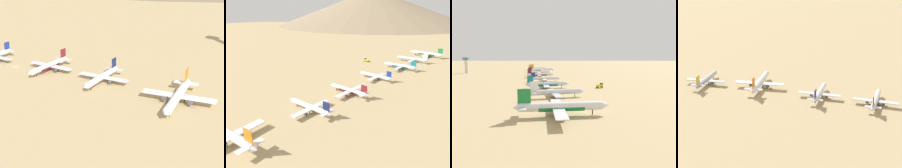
% 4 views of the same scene
% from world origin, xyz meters
% --- Properties ---
extents(parked_jet_4, '(34.33, 27.90, 9.90)m').
position_xyz_m(parked_jet_4, '(-5.68, 22.46, 3.29)').
color(parked_jet_4, silver).
rests_on(parked_jet_4, ground).
extents(parked_jet_5, '(34.52, 28.12, 9.95)m').
position_xyz_m(parked_jet_5, '(-7.38, 58.06, 3.35)').
color(parked_jet_5, silver).
rests_on(parked_jet_5, ground).
extents(parked_jet_6, '(41.78, 34.21, 12.11)m').
position_xyz_m(parked_jet_6, '(-4.86, 101.72, 4.08)').
color(parked_jet_6, white).
rests_on(parked_jet_6, ground).
extents(parked_jet_7, '(35.52, 29.05, 10.27)m').
position_xyz_m(parked_jet_7, '(-12.85, 139.57, 3.46)').
color(parked_jet_7, '#B2B7C1').
rests_on(parked_jet_7, ground).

